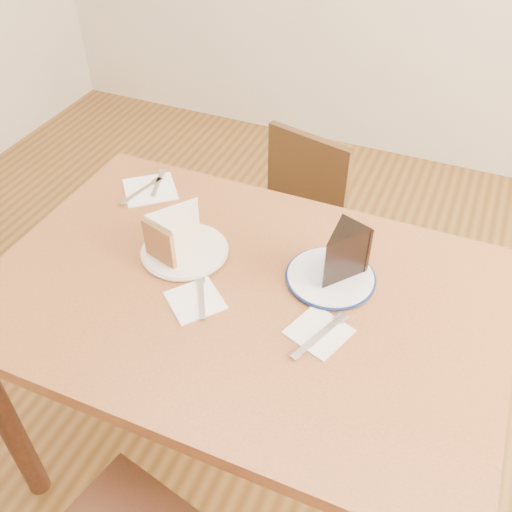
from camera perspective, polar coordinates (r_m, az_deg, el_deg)
The scene contains 14 objects.
ground at distance 1.93m, azimuth -1.01°, elevation -19.30°, with size 4.00×4.00×0.00m, color #4E3214.
table at distance 1.40m, azimuth -1.32°, elevation -6.29°, with size 1.20×0.80×0.75m.
chair_far at distance 2.01m, azimuth 3.06°, elevation 2.32°, with size 0.45×0.45×0.75m.
plate_cream at distance 1.43m, azimuth -7.13°, elevation 0.52°, with size 0.21×0.21×0.01m, color white.
plate_navy at distance 1.36m, azimuth 7.46°, elevation -2.13°, with size 0.20×0.20×0.01m, color white.
carrot_cake at distance 1.41m, azimuth -7.58°, elevation 2.61°, with size 0.09×0.13×0.10m, color beige, non-canonical shape.
chocolate_cake at distance 1.32m, azimuth 8.29°, elevation -0.11°, with size 0.08×0.11×0.12m, color black, non-canonical shape.
napkin_cream at distance 1.31m, azimuth -6.10°, elevation -4.43°, with size 0.11×0.11×0.00m, color white.
napkin_navy at distance 1.25m, azimuth 6.29°, elevation -7.52°, with size 0.12×0.12×0.00m, color white.
napkin_spare at distance 1.67m, azimuth -10.54°, elevation 6.57°, with size 0.14×0.14×0.00m, color white.
fork_cream at distance 1.31m, azimuth -5.49°, elevation -4.07°, with size 0.01×0.14×0.00m, color silver.
knife_navy at distance 1.23m, azimuth 6.37°, elevation -7.97°, with size 0.02×0.17×0.00m, color silver.
fork_spare at distance 1.68m, azimuth -9.77°, elevation 7.22°, with size 0.01×0.14×0.00m, color silver.
knife_spare at distance 1.66m, azimuth -11.42°, elevation 6.39°, with size 0.01×0.16×0.00m, color silver.
Camera 1 is at (0.40, -0.85, 1.69)m, focal length 40.00 mm.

